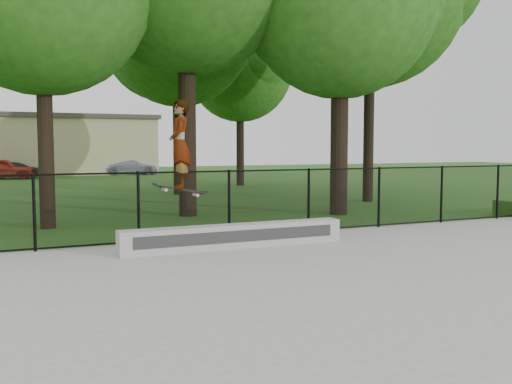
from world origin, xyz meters
TOP-DOWN VIEW (x-y plane):
  - grind_ledge at (-2.35, 4.70)m, footprint 4.62×0.40m
  - car_a at (-6.38, 33.14)m, footprint 4.01×2.09m
  - car_b at (-5.49, 33.31)m, footprint 2.91×1.22m
  - car_c at (1.99, 35.52)m, footprint 3.85×2.02m
  - skater_airborne at (-3.53, 4.48)m, footprint 0.83×0.67m
  - chainlink_fence at (0.00, 5.90)m, footprint 16.06×0.06m
  - tree_row at (0.48, 13.31)m, footprint 20.62×18.58m
  - distant_building at (-2.00, 38.00)m, footprint 12.40×6.40m

SIDE VIEW (x-z plane):
  - grind_ledge at x=-2.35m, z-range 0.06..0.52m
  - car_b at x=-5.49m, z-range 0.00..1.04m
  - car_c at x=1.99m, z-range 0.00..1.17m
  - car_a at x=-6.38m, z-range 0.00..1.31m
  - chainlink_fence at x=0.00m, z-range 0.06..1.56m
  - skater_airborne at x=-3.53m, z-range 1.18..2.98m
  - distant_building at x=-2.00m, z-range 0.01..4.31m
  - tree_row at x=0.48m, z-range 1.28..12.36m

